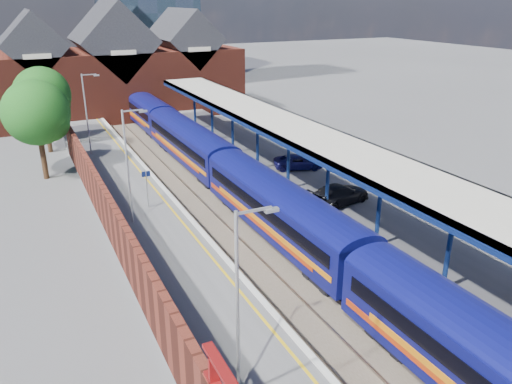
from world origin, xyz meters
The scene contains 20 objects.
ground centered at (0.00, 30.00, 0.00)m, with size 240.00×240.00×0.00m, color #5B5B5E.
ballast_bed centered at (0.00, 20.00, 0.03)m, with size 6.00×76.00×0.06m, color #473D33.
rails centered at (0.00, 20.00, 0.12)m, with size 4.51×76.00×0.14m.
left_platform centered at (-5.50, 20.00, 0.50)m, with size 5.00×76.00×1.00m, color #565659.
right_platform centered at (6.00, 20.00, 0.50)m, with size 6.00×76.00×1.00m, color #565659.
coping_left centered at (-3.15, 20.00, 1.02)m, with size 0.30×76.00×0.05m, color silver.
coping_right centered at (3.15, 20.00, 1.02)m, with size 0.30×76.00×0.05m, color silver.
yellow_line centered at (-3.75, 20.00, 1.01)m, with size 0.14×76.00×0.01m, color yellow.
train centered at (1.49, 25.98, 2.12)m, with size 2.93×65.92×3.45m.
canopy centered at (5.48, 21.95, 5.25)m, with size 4.50×52.00×4.48m.
lamp_post_b centered at (-6.36, 6.00, 4.99)m, with size 1.48×0.18×7.00m.
lamp_post_c centered at (-6.36, 22.00, 4.99)m, with size 1.48×0.18×7.00m.
lamp_post_d centered at (-6.36, 38.00, 4.99)m, with size 1.48×0.18×7.00m.
platform_sign centered at (-5.00, 24.00, 2.69)m, with size 0.55×0.08×2.50m.
brick_wall centered at (-8.10, 13.54, 2.45)m, with size 0.35×50.00×3.86m.
station_building centered at (0.00, 58.00, 5.45)m, with size 30.00×12.12×13.78m.
tree_near centered at (-10.35, 35.91, 5.35)m, with size 5.20×5.20×8.10m.
tree_far centered at (-9.35, 43.91, 5.35)m, with size 5.20×5.20×8.10m.
parked_car_dark centered at (6.61, 18.95, 1.68)m, with size 1.91×4.71×1.37m, color black.
parked_car_blue centered at (8.01, 26.55, 1.56)m, with size 1.86×4.04×1.12m, color navy.
Camera 1 is at (-11.89, -6.46, 13.88)m, focal length 35.00 mm.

